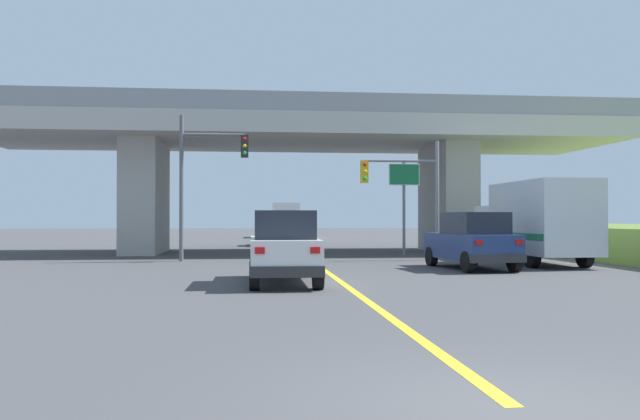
{
  "coord_description": "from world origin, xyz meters",
  "views": [
    {
      "loc": [
        -2.51,
        -6.11,
        1.83
      ],
      "look_at": [
        0.25,
        20.61,
        2.15
      ],
      "focal_mm": 36.92,
      "sensor_mm": 36.0,
      "label": 1
    }
  ],
  "objects_px": {
    "traffic_signal_farside": "(203,170)",
    "semi_truck_distant": "(285,220)",
    "suv_lead": "(283,247)",
    "traffic_signal_nearside": "(410,186)",
    "box_truck": "(535,221)",
    "highway_sign": "(404,186)",
    "sedan_oncoming": "(277,230)",
    "suv_crossing": "(472,241)"
  },
  "relations": [
    {
      "from": "traffic_signal_farside",
      "to": "semi_truck_distant",
      "type": "relative_size",
      "value": 0.85
    },
    {
      "from": "suv_lead",
      "to": "traffic_signal_nearside",
      "type": "distance_m",
      "value": 11.42
    },
    {
      "from": "semi_truck_distant",
      "to": "box_truck",
      "type": "bearing_deg",
      "value": -77.66
    },
    {
      "from": "traffic_signal_farside",
      "to": "semi_truck_distant",
      "type": "bearing_deg",
      "value": 81.25
    },
    {
      "from": "highway_sign",
      "to": "sedan_oncoming",
      "type": "bearing_deg",
      "value": 115.75
    },
    {
      "from": "suv_lead",
      "to": "semi_truck_distant",
      "type": "relative_size",
      "value": 0.66
    },
    {
      "from": "suv_crossing",
      "to": "traffic_signal_nearside",
      "type": "xyz_separation_m",
      "value": [
        -1.0,
        5.12,
        2.2
      ]
    },
    {
      "from": "traffic_signal_nearside",
      "to": "highway_sign",
      "type": "distance_m",
      "value": 3.67
    },
    {
      "from": "sedan_oncoming",
      "to": "traffic_signal_nearside",
      "type": "bearing_deg",
      "value": -71.68
    },
    {
      "from": "traffic_signal_nearside",
      "to": "highway_sign",
      "type": "relative_size",
      "value": 1.12
    },
    {
      "from": "traffic_signal_farside",
      "to": "semi_truck_distant",
      "type": "height_order",
      "value": "traffic_signal_farside"
    },
    {
      "from": "suv_crossing",
      "to": "highway_sign",
      "type": "relative_size",
      "value": 0.99
    },
    {
      "from": "suv_crossing",
      "to": "traffic_signal_nearside",
      "type": "bearing_deg",
      "value": 95.5
    },
    {
      "from": "semi_truck_distant",
      "to": "suv_lead",
      "type": "bearing_deg",
      "value": -92.95
    },
    {
      "from": "suv_crossing",
      "to": "box_truck",
      "type": "height_order",
      "value": "box_truck"
    },
    {
      "from": "traffic_signal_farside",
      "to": "box_truck",
      "type": "bearing_deg",
      "value": -13.31
    },
    {
      "from": "suv_lead",
      "to": "traffic_signal_nearside",
      "type": "bearing_deg",
      "value": 58.09
    },
    {
      "from": "traffic_signal_farside",
      "to": "semi_truck_distant",
      "type": "distance_m",
      "value": 34.13
    },
    {
      "from": "suv_lead",
      "to": "traffic_signal_farside",
      "type": "bearing_deg",
      "value": 106.69
    },
    {
      "from": "suv_crossing",
      "to": "sedan_oncoming",
      "type": "height_order",
      "value": "same"
    },
    {
      "from": "suv_lead",
      "to": "sedan_oncoming",
      "type": "bearing_deg",
      "value": 88.17
    },
    {
      "from": "highway_sign",
      "to": "semi_truck_distant",
      "type": "bearing_deg",
      "value": 98.03
    },
    {
      "from": "box_truck",
      "to": "suv_lead",
      "type": "bearing_deg",
      "value": -147.02
    },
    {
      "from": "suv_crossing",
      "to": "box_truck",
      "type": "relative_size",
      "value": 0.63
    },
    {
      "from": "box_truck",
      "to": "highway_sign",
      "type": "distance_m",
      "value": 7.66
    },
    {
      "from": "traffic_signal_farside",
      "to": "highway_sign",
      "type": "distance_m",
      "value": 10.04
    },
    {
      "from": "sedan_oncoming",
      "to": "traffic_signal_nearside",
      "type": "height_order",
      "value": "traffic_signal_nearside"
    },
    {
      "from": "semi_truck_distant",
      "to": "sedan_oncoming",
      "type": "bearing_deg",
      "value": -94.47
    },
    {
      "from": "sedan_oncoming",
      "to": "highway_sign",
      "type": "height_order",
      "value": "highway_sign"
    },
    {
      "from": "box_truck",
      "to": "sedan_oncoming",
      "type": "relative_size",
      "value": 1.59
    },
    {
      "from": "suv_lead",
      "to": "suv_crossing",
      "type": "bearing_deg",
      "value": 32.4
    },
    {
      "from": "traffic_signal_nearside",
      "to": "traffic_signal_farside",
      "type": "relative_size",
      "value": 0.84
    },
    {
      "from": "sedan_oncoming",
      "to": "semi_truck_distant",
      "type": "height_order",
      "value": "semi_truck_distant"
    },
    {
      "from": "suv_lead",
      "to": "highway_sign",
      "type": "xyz_separation_m",
      "value": [
        6.52,
        13.13,
        2.37
      ]
    },
    {
      "from": "suv_lead",
      "to": "highway_sign",
      "type": "bearing_deg",
      "value": 63.59
    },
    {
      "from": "traffic_signal_nearside",
      "to": "semi_truck_distant",
      "type": "height_order",
      "value": "traffic_signal_nearside"
    },
    {
      "from": "semi_truck_distant",
      "to": "traffic_signal_farside",
      "type": "bearing_deg",
      "value": -98.75
    },
    {
      "from": "suv_crossing",
      "to": "highway_sign",
      "type": "distance_m",
      "value": 9.06
    },
    {
      "from": "box_truck",
      "to": "sedan_oncoming",
      "type": "height_order",
      "value": "box_truck"
    },
    {
      "from": "highway_sign",
      "to": "semi_truck_distant",
      "type": "distance_m",
      "value": 30.69
    },
    {
      "from": "sedan_oncoming",
      "to": "traffic_signal_nearside",
      "type": "xyz_separation_m",
      "value": [
        5.13,
        -15.48,
        2.19
      ]
    },
    {
      "from": "suv_crossing",
      "to": "suv_lead",
      "type": "bearing_deg",
      "value": -153.15
    }
  ]
}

